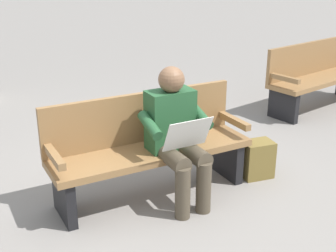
# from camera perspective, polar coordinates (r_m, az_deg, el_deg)

# --- Properties ---
(ground_plane) EXTENTS (40.00, 40.00, 0.00)m
(ground_plane) POSITION_cam_1_polar(r_m,az_deg,el_deg) (4.15, -1.93, -8.58)
(ground_plane) COLOR gray
(bench_near) EXTENTS (1.81, 0.50, 0.90)m
(bench_near) POSITION_cam_1_polar(r_m,az_deg,el_deg) (4.01, -2.46, -2.42)
(bench_near) COLOR olive
(bench_near) RESTS_ON ground
(person_seated) EXTENTS (0.57, 0.58, 1.18)m
(person_seated) POSITION_cam_1_polar(r_m,az_deg,el_deg) (3.81, 1.07, -0.88)
(person_seated) COLOR #23512D
(person_seated) RESTS_ON ground
(backpack) EXTENTS (0.32, 0.29, 0.36)m
(backpack) POSITION_cam_1_polar(r_m,az_deg,el_deg) (4.48, 11.05, -4.11)
(backpack) COLOR brown
(backpack) RESTS_ON ground
(bench_far) EXTENTS (1.86, 0.78, 0.90)m
(bench_far) POSITION_cam_1_polar(r_m,az_deg,el_deg) (6.67, 18.22, 6.10)
(bench_far) COLOR olive
(bench_far) RESTS_ON ground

